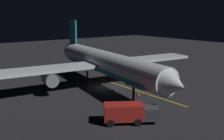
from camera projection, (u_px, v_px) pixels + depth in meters
ground_plane at (105, 88)px, 44.97m from camera, size 180.00×180.00×0.20m
apron_guide_stripe at (133, 89)px, 43.61m from camera, size 0.98×22.40×0.01m
airliner at (103, 63)px, 44.55m from camera, size 39.46×39.03×11.62m
baggage_truck at (129, 113)px, 29.69m from camera, size 6.47×5.23×2.36m
catering_truck at (151, 79)px, 46.21m from camera, size 6.07×5.04×2.20m
ground_crew_worker at (140, 108)px, 32.43m from camera, size 0.40×0.40×1.74m
traffic_cone_near_left at (138, 94)px, 39.96m from camera, size 0.50×0.50×0.55m
traffic_cone_near_right at (113, 90)px, 42.23m from camera, size 0.50×0.50×0.55m
traffic_cone_under_wing at (147, 93)px, 40.88m from camera, size 0.50×0.50×0.55m
traffic_cone_far at (142, 84)px, 46.12m from camera, size 0.50×0.50×0.55m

